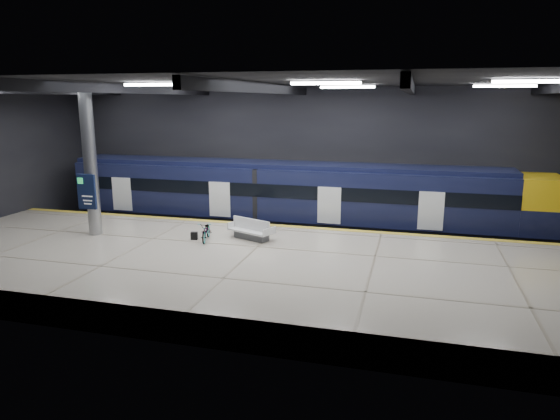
% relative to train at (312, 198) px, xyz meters
% --- Properties ---
extents(ground, '(30.00, 30.00, 0.00)m').
position_rel_train_xyz_m(ground, '(-1.02, -5.50, -2.06)').
color(ground, black).
rests_on(ground, ground).
extents(room_shell, '(30.10, 16.10, 8.05)m').
position_rel_train_xyz_m(room_shell, '(-1.03, -5.49, 3.66)').
color(room_shell, black).
rests_on(room_shell, ground).
extents(platform, '(30.00, 11.00, 1.10)m').
position_rel_train_xyz_m(platform, '(-1.02, -8.00, -1.51)').
color(platform, '#B4AC99').
rests_on(platform, ground).
extents(safety_strip, '(30.00, 0.40, 0.01)m').
position_rel_train_xyz_m(safety_strip, '(-1.02, -2.75, -0.95)').
color(safety_strip, gold).
rests_on(safety_strip, platform).
extents(rails, '(30.00, 1.52, 0.16)m').
position_rel_train_xyz_m(rails, '(-1.02, 0.00, -1.98)').
color(rails, gray).
rests_on(rails, ground).
extents(train, '(29.40, 2.84, 3.79)m').
position_rel_train_xyz_m(train, '(0.00, 0.00, 0.00)').
color(train, black).
rests_on(train, ground).
extents(bench, '(2.33, 1.64, 0.95)m').
position_rel_train_xyz_m(bench, '(-1.66, -5.43, -0.62)').
color(bench, '#595B60').
rests_on(bench, platform).
extents(bicycle, '(0.97, 1.78, 0.89)m').
position_rel_train_xyz_m(bicycle, '(-3.53, -6.18, -0.52)').
color(bicycle, '#99999E').
rests_on(bicycle, platform).
extents(pannier_bag, '(0.33, 0.24, 0.35)m').
position_rel_train_xyz_m(pannier_bag, '(-4.13, -6.18, -0.78)').
color(pannier_bag, black).
rests_on(pannier_bag, platform).
extents(info_column, '(0.90, 0.78, 6.90)m').
position_rel_train_xyz_m(info_column, '(-9.02, -6.52, 2.40)').
color(info_column, '#9EA0A5').
rests_on(info_column, platform).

